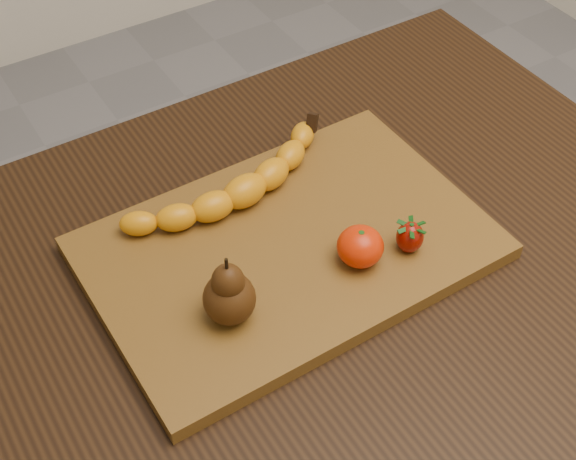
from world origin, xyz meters
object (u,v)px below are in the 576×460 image
table (296,317)px  mandarin (360,246)px  pear (229,289)px  cutting_board (288,248)px

table → mandarin: (0.05, -0.04, 0.14)m
pear → mandarin: bearing=-2.7°
cutting_board → pear: size_ratio=5.16×
pear → mandarin: pear is taller
cutting_board → pear: (-0.11, -0.06, 0.05)m
cutting_board → mandarin: bearing=-51.4°
mandarin → cutting_board: bearing=129.2°
table → mandarin: mandarin is taller
table → cutting_board: size_ratio=2.22×
pear → mandarin: size_ratio=1.65×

